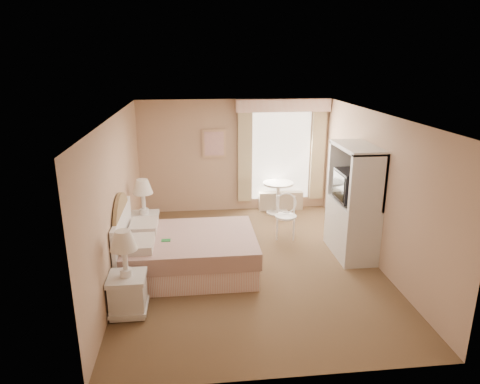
{
  "coord_description": "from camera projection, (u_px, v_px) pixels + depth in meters",
  "views": [
    {
      "loc": [
        -0.9,
        -6.51,
        3.33
      ],
      "look_at": [
        -0.15,
        0.3,
        1.18
      ],
      "focal_mm": 32.0,
      "sensor_mm": 36.0,
      "label": 1
    }
  ],
  "objects": [
    {
      "name": "nightstand_near",
      "position": [
        127.0,
        284.0,
        5.7
      ],
      "size": [
        0.5,
        0.5,
        1.2
      ],
      "color": "silver",
      "rests_on": "room"
    },
    {
      "name": "round_table",
      "position": [
        278.0,
        193.0,
        9.5
      ],
      "size": [
        0.67,
        0.67,
        0.71
      ],
      "color": "white",
      "rests_on": "room"
    },
    {
      "name": "bed",
      "position": [
        183.0,
        252.0,
        6.89
      ],
      "size": [
        2.12,
        1.64,
        1.45
      ],
      "color": "#E4A394",
      "rests_on": "room"
    },
    {
      "name": "window",
      "position": [
        282.0,
        152.0,
        9.49
      ],
      "size": [
        2.05,
        0.22,
        2.51
      ],
      "color": "white",
      "rests_on": "room"
    },
    {
      "name": "armoire",
      "position": [
        353.0,
        210.0,
        7.4
      ],
      "size": [
        0.59,
        1.18,
        1.96
      ],
      "color": "silver",
      "rests_on": "room"
    },
    {
      "name": "room",
      "position": [
        251.0,
        193.0,
        6.89
      ],
      "size": [
        4.21,
        5.51,
        2.51
      ],
      "color": "brown",
      "rests_on": "ground"
    },
    {
      "name": "cafe_chair",
      "position": [
        286.0,
        212.0,
        8.23
      ],
      "size": [
        0.49,
        0.49,
        0.86
      ],
      "rotation": [
        0.0,
        0.0,
        -0.22
      ],
      "color": "white",
      "rests_on": "room"
    },
    {
      "name": "nightstand_far",
      "position": [
        145.0,
        220.0,
        7.9
      ],
      "size": [
        0.51,
        0.51,
        1.23
      ],
      "color": "silver",
      "rests_on": "room"
    },
    {
      "name": "framed_art",
      "position": [
        214.0,
        144.0,
        9.33
      ],
      "size": [
        0.52,
        0.04,
        0.62
      ],
      "color": "tan",
      "rests_on": "room"
    }
  ]
}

